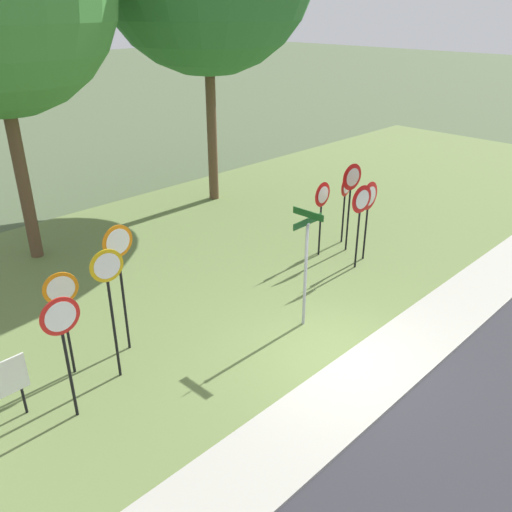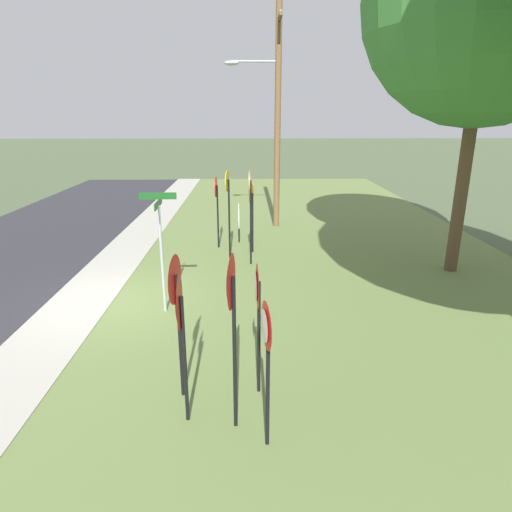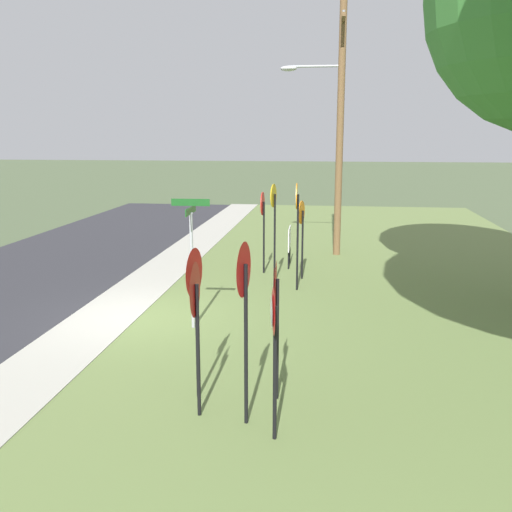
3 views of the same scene
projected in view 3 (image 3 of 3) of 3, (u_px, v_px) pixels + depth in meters
ground_plane at (139, 319)px, 13.33m from camera, size 160.00×160.00×0.00m
sidewalk_strip at (105, 317)px, 13.42m from camera, size 44.00×1.60×0.06m
grass_median at (405, 330)px, 12.57m from camera, size 44.00×12.00×0.04m
stop_sign_near_left at (302, 223)px, 16.59m from camera, size 0.66×0.16×2.28m
stop_sign_near_right at (297, 214)px, 15.28m from camera, size 0.68×0.10×2.89m
stop_sign_far_left at (263, 215)px, 17.27m from camera, size 0.69×0.10×2.46m
stop_sign_far_center at (274, 213)px, 16.02m from camera, size 0.64×0.12×2.80m
yield_sign_near_left at (275, 297)px, 8.92m from camera, size 0.72×0.11×2.25m
yield_sign_near_right at (195, 303)px, 8.35m from camera, size 0.81×0.11×2.35m
yield_sign_far_left at (273, 329)px, 7.71m from camera, size 0.65×0.14×2.17m
yield_sign_far_right at (194, 287)px, 8.97m from camera, size 0.78×0.12×2.43m
yield_sign_center at (243, 289)px, 8.06m from camera, size 0.78×0.13×2.69m
street_name_post at (192, 252)px, 12.31m from camera, size 0.96×0.82×2.82m
utility_pole at (336, 116)px, 19.39m from camera, size 2.10×2.16×8.81m
notice_board at (289, 241)px, 18.35m from camera, size 1.10×0.07×1.25m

